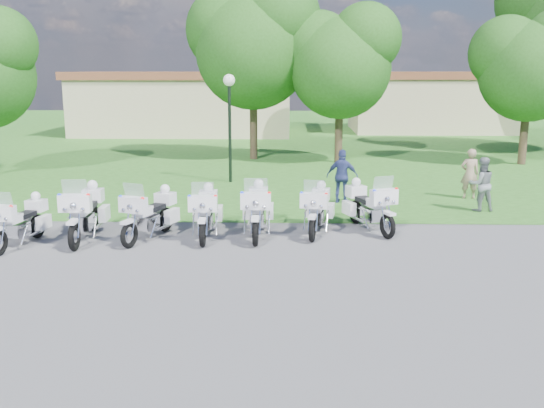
{
  "coord_description": "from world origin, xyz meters",
  "views": [
    {
      "loc": [
        1.08,
        -13.48,
        4.2
      ],
      "look_at": [
        0.63,
        1.2,
        0.95
      ],
      "focal_mm": 40.0,
      "sensor_mm": 36.0,
      "label": 1
    }
  ],
  "objects_px": {
    "motorcycle_1": "(21,221)",
    "motorcycle_6": "(317,209)",
    "bystander_c": "(342,177)",
    "motorcycle_4": "(206,212)",
    "motorcycle_5": "(257,209)",
    "bystander_b": "(481,184)",
    "lamp_post": "(229,101)",
    "motorcycle_2": "(86,212)",
    "motorcycle_7": "(369,205)",
    "bystander_a": "(470,174)",
    "motorcycle_3": "(151,213)"
  },
  "relations": [
    {
      "from": "lamp_post",
      "to": "motorcycle_6",
      "type": "bearing_deg",
      "value": -67.44
    },
    {
      "from": "motorcycle_4",
      "to": "motorcycle_3",
      "type": "bearing_deg",
      "value": 6.35
    },
    {
      "from": "bystander_a",
      "to": "lamp_post",
      "type": "bearing_deg",
      "value": -15.29
    },
    {
      "from": "motorcycle_5",
      "to": "motorcycle_6",
      "type": "height_order",
      "value": "motorcycle_5"
    },
    {
      "from": "lamp_post",
      "to": "bystander_c",
      "type": "height_order",
      "value": "lamp_post"
    },
    {
      "from": "motorcycle_1",
      "to": "motorcycle_3",
      "type": "distance_m",
      "value": 3.11
    },
    {
      "from": "motorcycle_3",
      "to": "bystander_b",
      "type": "distance_m",
      "value": 9.9
    },
    {
      "from": "motorcycle_2",
      "to": "lamp_post",
      "type": "xyz_separation_m",
      "value": [
        2.88,
        8.08,
        2.37
      ]
    },
    {
      "from": "motorcycle_5",
      "to": "motorcycle_1",
      "type": "bearing_deg",
      "value": 10.2
    },
    {
      "from": "motorcycle_3",
      "to": "motorcycle_6",
      "type": "bearing_deg",
      "value": -150.74
    },
    {
      "from": "lamp_post",
      "to": "bystander_b",
      "type": "height_order",
      "value": "lamp_post"
    },
    {
      "from": "motorcycle_5",
      "to": "motorcycle_7",
      "type": "height_order",
      "value": "motorcycle_5"
    },
    {
      "from": "motorcycle_1",
      "to": "motorcycle_5",
      "type": "relative_size",
      "value": 0.89
    },
    {
      "from": "bystander_c",
      "to": "motorcycle_4",
      "type": "bearing_deg",
      "value": 58.36
    },
    {
      "from": "motorcycle_5",
      "to": "bystander_c",
      "type": "bearing_deg",
      "value": -122.48
    },
    {
      "from": "bystander_c",
      "to": "motorcycle_7",
      "type": "bearing_deg",
      "value": 108.39
    },
    {
      "from": "motorcycle_1",
      "to": "motorcycle_6",
      "type": "xyz_separation_m",
      "value": [
        7.29,
        1.41,
        0.03
      ]
    },
    {
      "from": "motorcycle_6",
      "to": "bystander_a",
      "type": "bearing_deg",
      "value": -129.75
    },
    {
      "from": "motorcycle_2",
      "to": "motorcycle_7",
      "type": "xyz_separation_m",
      "value": [
        7.28,
        1.15,
        -0.04
      ]
    },
    {
      "from": "motorcycle_5",
      "to": "motorcycle_7",
      "type": "distance_m",
      "value": 3.03
    },
    {
      "from": "motorcycle_5",
      "to": "bystander_a",
      "type": "distance_m",
      "value": 8.33
    },
    {
      "from": "motorcycle_6",
      "to": "motorcycle_7",
      "type": "height_order",
      "value": "motorcycle_7"
    },
    {
      "from": "motorcycle_4",
      "to": "lamp_post",
      "type": "distance_m",
      "value": 8.11
    },
    {
      "from": "motorcycle_4",
      "to": "motorcycle_1",
      "type": "bearing_deg",
      "value": 9.41
    },
    {
      "from": "motorcycle_2",
      "to": "bystander_b",
      "type": "height_order",
      "value": "motorcycle_2"
    },
    {
      "from": "motorcycle_2",
      "to": "motorcycle_6",
      "type": "bearing_deg",
      "value": -175.02
    },
    {
      "from": "lamp_post",
      "to": "bystander_b",
      "type": "xyz_separation_m",
      "value": [
        8.07,
        -4.63,
        -2.25
      ]
    },
    {
      "from": "bystander_c",
      "to": "bystander_a",
      "type": "bearing_deg",
      "value": -158.64
    },
    {
      "from": "motorcycle_3",
      "to": "bystander_a",
      "type": "xyz_separation_m",
      "value": [
        9.5,
        5.16,
        0.18
      ]
    },
    {
      "from": "motorcycle_5",
      "to": "lamp_post",
      "type": "height_order",
      "value": "lamp_post"
    },
    {
      "from": "motorcycle_3",
      "to": "bystander_c",
      "type": "height_order",
      "value": "bystander_c"
    },
    {
      "from": "bystander_b",
      "to": "motorcycle_2",
      "type": "bearing_deg",
      "value": 10.74
    },
    {
      "from": "bystander_b",
      "to": "bystander_c",
      "type": "relative_size",
      "value": 0.96
    },
    {
      "from": "motorcycle_3",
      "to": "bystander_b",
      "type": "relative_size",
      "value": 1.34
    },
    {
      "from": "motorcycle_6",
      "to": "lamp_post",
      "type": "distance_m",
      "value": 8.22
    },
    {
      "from": "bystander_a",
      "to": "motorcycle_1",
      "type": "bearing_deg",
      "value": 28.5
    },
    {
      "from": "motorcycle_2",
      "to": "motorcycle_5",
      "type": "bearing_deg",
      "value": -176.58
    },
    {
      "from": "motorcycle_3",
      "to": "motorcycle_5",
      "type": "distance_m",
      "value": 2.72
    },
    {
      "from": "motorcycle_7",
      "to": "lamp_post",
      "type": "bearing_deg",
      "value": -79.89
    },
    {
      "from": "motorcycle_1",
      "to": "motorcycle_2",
      "type": "bearing_deg",
      "value": -147.2
    },
    {
      "from": "motorcycle_4",
      "to": "motorcycle_5",
      "type": "relative_size",
      "value": 0.95
    },
    {
      "from": "motorcycle_2",
      "to": "motorcycle_7",
      "type": "distance_m",
      "value": 7.37
    },
    {
      "from": "bystander_a",
      "to": "bystander_c",
      "type": "xyz_separation_m",
      "value": [
        -4.29,
        -0.79,
        0.03
      ]
    },
    {
      "from": "motorcycle_1",
      "to": "bystander_b",
      "type": "xyz_separation_m",
      "value": [
        12.35,
        4.03,
        0.21
      ]
    },
    {
      "from": "lamp_post",
      "to": "bystander_b",
      "type": "relative_size",
      "value": 2.46
    },
    {
      "from": "motorcycle_4",
      "to": "bystander_c",
      "type": "distance_m",
      "value": 5.66
    },
    {
      "from": "motorcycle_5",
      "to": "bystander_b",
      "type": "height_order",
      "value": "bystander_b"
    },
    {
      "from": "bystander_c",
      "to": "lamp_post",
      "type": "bearing_deg",
      "value": -31.08
    },
    {
      "from": "motorcycle_7",
      "to": "lamp_post",
      "type": "relative_size",
      "value": 0.55
    },
    {
      "from": "motorcycle_2",
      "to": "lamp_post",
      "type": "bearing_deg",
      "value": -112.6
    }
  ]
}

